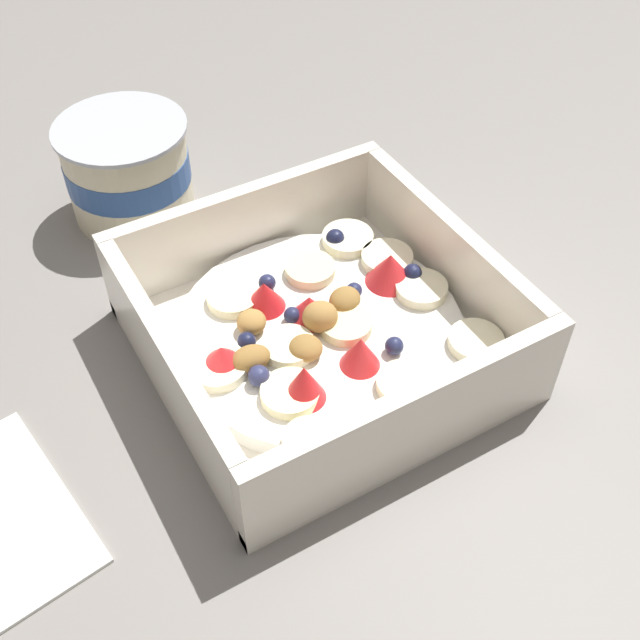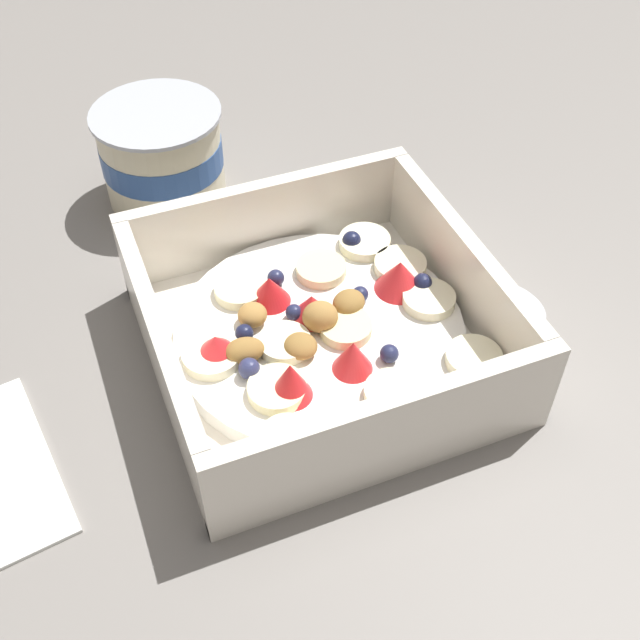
{
  "view_description": "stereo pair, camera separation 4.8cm",
  "coord_description": "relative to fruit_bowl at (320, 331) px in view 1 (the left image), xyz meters",
  "views": [
    {
      "loc": [
        -0.16,
        -0.29,
        0.38
      ],
      "look_at": [
        0.01,
        -0.0,
        0.03
      ],
      "focal_mm": 44.21,
      "sensor_mm": 36.0,
      "label": 1
    },
    {
      "loc": [
        -0.11,
        -0.31,
        0.38
      ],
      "look_at": [
        0.01,
        -0.0,
        0.03
      ],
      "focal_mm": 44.21,
      "sensor_mm": 36.0,
      "label": 2
    }
  ],
  "objects": [
    {
      "name": "ground_plane",
      "position": [
        -0.01,
        0.0,
        -0.02
      ],
      "size": [
        2.4,
        2.4,
        0.0
      ],
      "primitive_type": "plane",
      "color": "gray"
    },
    {
      "name": "fruit_bowl",
      "position": [
        0.0,
        0.0,
        0.0
      ],
      "size": [
        0.2,
        0.2,
        0.07
      ],
      "color": "white",
      "rests_on": "ground"
    },
    {
      "name": "spoon",
      "position": [
        0.13,
        0.02,
        -0.02
      ],
      "size": [
        0.06,
        0.17,
        0.01
      ],
      "color": "silver",
      "rests_on": "ground"
    },
    {
      "name": "yogurt_cup",
      "position": [
        -0.05,
        0.2,
        0.02
      ],
      "size": [
        0.1,
        0.1,
        0.07
      ],
      "color": "beige",
      "rests_on": "ground"
    }
  ]
}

